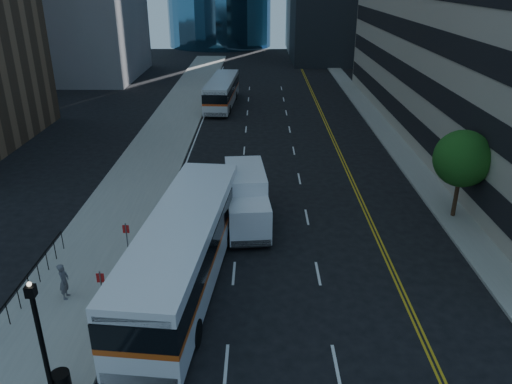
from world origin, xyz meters
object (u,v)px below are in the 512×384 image
(bus_front, at_px, (184,248))
(box_truck, at_px, (246,198))
(trash_can, at_px, (62,384))
(lamp_post, at_px, (41,340))
(bus_rear, at_px, (222,91))
(street_tree, at_px, (463,159))
(pedestrian, at_px, (64,281))

(bus_front, xyz_separation_m, box_truck, (2.63, 6.09, -0.29))
(box_truck, bearing_deg, trash_can, -119.70)
(bus_front, height_order, box_truck, bus_front)
(lamp_post, xyz_separation_m, bus_front, (3.36, 7.08, -0.85))
(lamp_post, bearing_deg, bus_rear, 86.15)
(street_tree, bearing_deg, box_truck, -176.04)
(trash_can, height_order, pedestrian, pedestrian)
(street_tree, relative_size, trash_can, 5.40)
(box_truck, bearing_deg, street_tree, -1.42)
(street_tree, height_order, trash_can, street_tree)
(bus_rear, xyz_separation_m, pedestrian, (-4.41, -35.03, -0.62))
(box_truck, bearing_deg, bus_front, -118.76)
(lamp_post, bearing_deg, box_truck, 65.54)
(lamp_post, xyz_separation_m, box_truck, (5.99, 13.17, -1.13))
(bus_rear, distance_m, trash_can, 40.62)
(pedestrian, bearing_deg, lamp_post, -166.97)
(bus_front, xyz_separation_m, bus_rear, (-0.61, 33.77, -0.28))
(street_tree, xyz_separation_m, trash_can, (-17.82, -13.68, -3.02))
(street_tree, bearing_deg, pedestrian, -157.41)
(box_truck, relative_size, pedestrian, 3.89)
(bus_front, xyz_separation_m, pedestrian, (-5.02, -1.26, -0.89))
(bus_front, bearing_deg, box_truck, 72.39)
(lamp_post, relative_size, bus_front, 0.34)
(lamp_post, relative_size, pedestrian, 2.75)
(street_tree, distance_m, pedestrian, 21.46)
(street_tree, distance_m, trash_can, 22.67)
(bus_front, bearing_deg, lamp_post, -109.61)
(pedestrian, bearing_deg, street_tree, -70.35)
(lamp_post, relative_size, bus_rear, 0.40)
(lamp_post, xyz_separation_m, trash_can, (0.18, 0.32, -2.10))
(bus_rear, distance_m, pedestrian, 35.31)
(bus_front, relative_size, bus_rear, 1.18)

